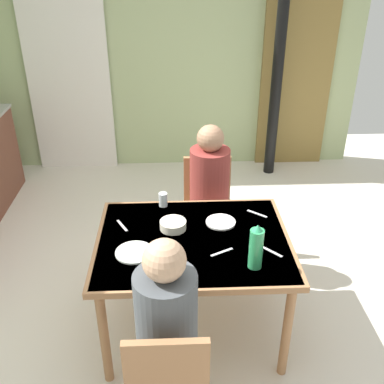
{
  "coord_description": "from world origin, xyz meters",
  "views": [
    {
      "loc": [
        0.15,
        -2.45,
        2.32
      ],
      "look_at": [
        0.26,
        -0.02,
        0.99
      ],
      "focal_mm": 41.72,
      "sensor_mm": 36.0,
      "label": 1
    }
  ],
  "objects": [
    {
      "name": "cutlery_knife_far",
      "position": [
        0.42,
        -0.32,
        0.74
      ],
      "size": [
        0.14,
        0.08,
        0.0
      ],
      "primitive_type": "cube",
      "rotation": [
        0.0,
        0.0,
        3.62
      ],
      "color": "silver",
      "rests_on": "dining_table"
    },
    {
      "name": "person_far_diner",
      "position": [
        0.42,
        0.52,
        0.78
      ],
      "size": [
        0.3,
        0.37,
        0.77
      ],
      "rotation": [
        0.0,
        0.0,
        3.14
      ],
      "color": "brown",
      "rests_on": "ground_plane"
    },
    {
      "name": "cutlery_fork_far",
      "position": [
        -0.19,
        0.0,
        0.74
      ],
      "size": [
        0.09,
        0.14,
        0.0
      ],
      "primitive_type": "cube",
      "rotation": [
        0.0,
        0.0,
        2.07
      ],
      "color": "silver",
      "rests_on": "dining_table"
    },
    {
      "name": "stove_pipe_column",
      "position": [
        1.27,
        2.25,
        1.43
      ],
      "size": [
        0.12,
        0.12,
        2.87
      ],
      "primitive_type": "cylinder",
      "color": "black",
      "rests_on": "ground_plane"
    },
    {
      "name": "chair_far_diner",
      "position": [
        0.42,
        0.66,
        0.5
      ],
      "size": [
        0.4,
        0.4,
        0.87
      ],
      "rotation": [
        0.0,
        0.0,
        3.14
      ],
      "color": "#A67249",
      "rests_on": "ground_plane"
    },
    {
      "name": "cutlery_fork_near",
      "position": [
        0.71,
        0.11,
        0.74
      ],
      "size": [
        0.13,
        0.11,
        0.0
      ],
      "primitive_type": "cube",
      "rotation": [
        0.0,
        0.0,
        2.45
      ],
      "color": "silver",
      "rests_on": "dining_table"
    },
    {
      "name": "dining_table",
      "position": [
        0.26,
        -0.17,
        0.66
      ],
      "size": [
        1.21,
        0.96,
        0.74
      ],
      "color": "#A67249",
      "rests_on": "ground_plane"
    },
    {
      "name": "water_bottle_green_near",
      "position": [
        0.59,
        -0.45,
        0.87
      ],
      "size": [
        0.08,
        0.08,
        0.28
      ],
      "color": "#319D5D",
      "rests_on": "dining_table"
    },
    {
      "name": "person_near_diner",
      "position": [
        0.1,
        -0.86,
        0.78
      ],
      "size": [
        0.3,
        0.37,
        0.77
      ],
      "color": "#454C4C",
      "rests_on": "ground_plane"
    },
    {
      "name": "dinner_plate_near_left",
      "position": [
        0.45,
        0.01,
        0.74
      ],
      "size": [
        0.2,
        0.2,
        0.01
      ],
      "primitive_type": "cylinder",
      "color": "white",
      "rests_on": "dining_table"
    },
    {
      "name": "chair_near_diner",
      "position": [
        0.1,
        -1.0,
        0.5
      ],
      "size": [
        0.4,
        0.4,
        0.87
      ],
      "color": "#A67249",
      "rests_on": "ground_plane"
    },
    {
      "name": "door_wooden",
      "position": [
        1.55,
        2.52,
        1.0
      ],
      "size": [
        0.8,
        0.05,
        2.0
      ],
      "primitive_type": "cube",
      "color": "olive",
      "rests_on": "ground_plane"
    },
    {
      "name": "serving_bowl_center",
      "position": [
        0.14,
        -0.05,
        0.77
      ],
      "size": [
        0.17,
        0.17,
        0.05
      ],
      "primitive_type": "cylinder",
      "color": "#F2E7CE",
      "rests_on": "dining_table"
    },
    {
      "name": "drinking_glass_by_near_diner",
      "position": [
        0.07,
        0.25,
        0.79
      ],
      "size": [
        0.06,
        0.06,
        0.1
      ],
      "primitive_type": "cylinder",
      "color": "silver",
      "rests_on": "dining_table"
    },
    {
      "name": "dinner_plate_near_right",
      "position": [
        -0.09,
        -0.3,
        0.74
      ],
      "size": [
        0.23,
        0.23,
        0.01
      ],
      "primitive_type": "cylinder",
      "color": "white",
      "rests_on": "dining_table"
    },
    {
      "name": "wall_back",
      "position": [
        0.0,
        2.6,
        1.43
      ],
      "size": [
        4.54,
        0.1,
        2.87
      ],
      "primitive_type": "cube",
      "color": "#AABB86",
      "rests_on": "ground_plane"
    },
    {
      "name": "ground_plane",
      "position": [
        0.0,
        0.0,
        0.0
      ],
      "size": [
        6.76,
        6.76,
        0.0
      ],
      "primitive_type": "plane",
      "color": "silver"
    },
    {
      "name": "curtain_panel",
      "position": [
        -0.99,
        2.5,
        1.2
      ],
      "size": [
        0.9,
        0.03,
        2.41
      ],
      "primitive_type": "cube",
      "color": "white",
      "rests_on": "ground_plane"
    },
    {
      "name": "cutlery_knife_near",
      "position": [
        0.72,
        -0.32,
        0.74
      ],
      "size": [
        0.11,
        0.12,
        0.0
      ],
      "primitive_type": "cube",
      "rotation": [
        0.0,
        0.0,
        5.47
      ],
      "color": "silver",
      "rests_on": "dining_table"
    }
  ]
}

